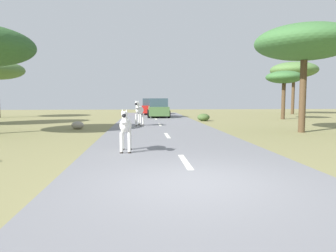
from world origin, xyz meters
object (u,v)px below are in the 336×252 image
at_px(zebra_1, 126,126).
at_px(bush_0, 204,117).
at_px(rock_2, 78,125).
at_px(tree_2, 294,70).
at_px(tree_7, 305,43).
at_px(tree_4, 284,78).
at_px(zebra_0, 139,111).
at_px(car_0, 158,108).
at_px(car_1, 150,107).

height_order(zebra_1, bush_0, zebra_1).
bearing_deg(rock_2, tree_2, 37.57).
bearing_deg(zebra_1, tree_7, -147.66).
distance_m(tree_4, tree_7, 10.99).
xyz_separation_m(zebra_0, tree_4, (12.26, 6.16, 2.52)).
bearing_deg(tree_4, tree_2, 58.95).
relative_size(car_0, rock_2, 6.22).
height_order(zebra_0, rock_2, zebra_0).
distance_m(zebra_1, rock_2, 8.89).
bearing_deg(bush_0, tree_4, 12.85).
bearing_deg(tree_7, zebra_0, 154.16).
bearing_deg(tree_4, tree_7, -110.34).
distance_m(car_0, rock_2, 11.89).
bearing_deg(car_1, car_0, -82.45).
bearing_deg(zebra_1, rock_2, -68.83).
bearing_deg(zebra_0, tree_2, -127.17).
bearing_deg(zebra_1, tree_4, -128.49).
xyz_separation_m(car_1, bush_0, (3.91, -10.39, -0.56)).
distance_m(zebra_0, tree_2, 23.17).
distance_m(car_0, tree_2, 17.17).
xyz_separation_m(zebra_0, car_0, (1.67, 9.28, -0.16)).
bearing_deg(tree_2, bush_0, -140.52).
distance_m(car_1, tree_4, 14.43).
height_order(zebra_1, car_0, car_0).
height_order(tree_2, rock_2, tree_2).
height_order(car_0, tree_7, tree_7).
height_order(car_0, tree_4, tree_4).
relative_size(zebra_0, zebra_1, 1.14).
xyz_separation_m(tree_2, tree_7, (-8.97, -18.84, -0.41)).
height_order(tree_2, bush_0, tree_2).
bearing_deg(zebra_0, zebra_1, 100.55).
relative_size(zebra_0, tree_2, 0.28).
bearing_deg(zebra_0, rock_2, 34.06).
height_order(tree_7, bush_0, tree_7).
relative_size(tree_2, tree_4, 1.44).
relative_size(car_1, tree_4, 1.06).
height_order(zebra_1, rock_2, zebra_1).
height_order(zebra_1, tree_2, tree_2).
distance_m(zebra_1, tree_4, 20.40).
distance_m(tree_2, rock_2, 26.87).
distance_m(car_1, tree_2, 16.85).
bearing_deg(zebra_0, tree_4, -140.72).
bearing_deg(car_0, bush_0, -54.78).
distance_m(zebra_0, car_1, 14.94).
height_order(car_1, rock_2, car_1).
xyz_separation_m(zebra_1, tree_2, (17.77, 24.40, 4.10)).
xyz_separation_m(zebra_0, zebra_1, (-0.35, -9.66, -0.13)).
bearing_deg(rock_2, zebra_1, -68.91).
relative_size(tree_2, bush_0, 6.07).
distance_m(tree_2, bush_0, 16.77).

